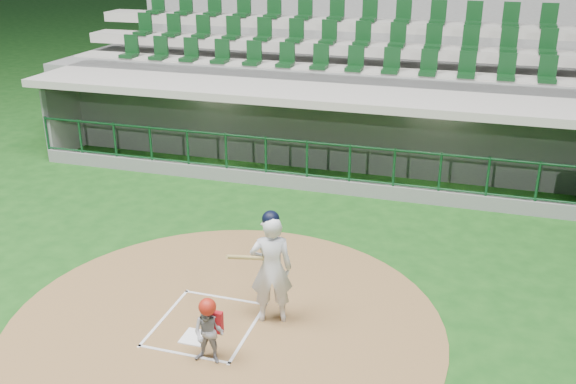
% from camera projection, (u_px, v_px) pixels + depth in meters
% --- Properties ---
extents(ground, '(120.00, 120.00, 0.00)m').
position_uv_depth(ground, '(213.00, 315.00, 10.81)').
color(ground, '#144413').
rests_on(ground, ground).
extents(dirt_circle, '(7.20, 7.20, 0.01)m').
position_uv_depth(dirt_circle, '(225.00, 324.00, 10.55)').
color(dirt_circle, brown).
rests_on(dirt_circle, ground).
extents(home_plate, '(0.43, 0.43, 0.02)m').
position_uv_depth(home_plate, '(196.00, 337.00, 10.18)').
color(home_plate, white).
rests_on(home_plate, dirt_circle).
extents(batter_box_chalk, '(1.55, 1.80, 0.01)m').
position_uv_depth(batter_box_chalk, '(206.00, 324.00, 10.54)').
color(batter_box_chalk, white).
rests_on(batter_box_chalk, ground).
extents(dugout_structure, '(16.40, 3.70, 3.00)m').
position_uv_depth(dugout_structure, '(328.00, 133.00, 17.35)').
color(dugout_structure, slate).
rests_on(dugout_structure, ground).
extents(seating_deck, '(17.00, 6.72, 5.15)m').
position_uv_depth(seating_deck, '(349.00, 91.00, 19.95)').
color(seating_deck, slate).
rests_on(seating_deck, ground).
extents(batter, '(0.94, 0.97, 1.97)m').
position_uv_depth(batter, '(271.00, 267.00, 10.32)').
color(batter, silver).
rests_on(batter, dirt_circle).
extents(catcher, '(0.50, 0.40, 1.08)m').
position_uv_depth(catcher, '(209.00, 330.00, 9.44)').
color(catcher, gray).
rests_on(catcher, dirt_circle).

